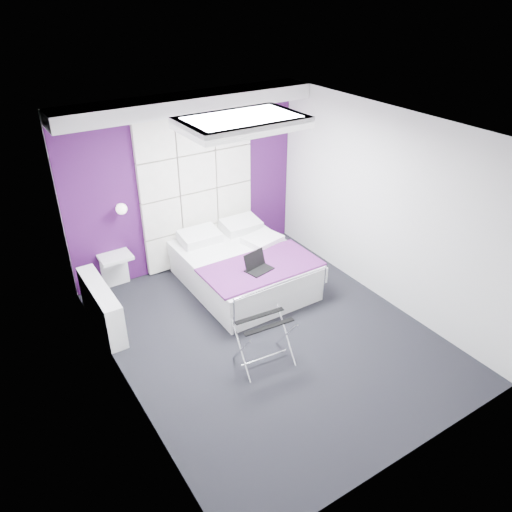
# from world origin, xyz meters

# --- Properties ---
(floor) EXTENTS (4.40, 4.40, 0.00)m
(floor) POSITION_xyz_m (0.00, 0.00, 0.00)
(floor) COLOR black
(floor) RESTS_ON ground
(ceiling) EXTENTS (4.40, 4.40, 0.00)m
(ceiling) POSITION_xyz_m (0.00, 0.00, 2.60)
(ceiling) COLOR white
(ceiling) RESTS_ON wall_back
(wall_back) EXTENTS (3.60, 0.00, 3.60)m
(wall_back) POSITION_xyz_m (0.00, 2.20, 1.30)
(wall_back) COLOR white
(wall_back) RESTS_ON floor
(wall_left) EXTENTS (0.00, 4.40, 4.40)m
(wall_left) POSITION_xyz_m (-1.80, 0.00, 1.30)
(wall_left) COLOR white
(wall_left) RESTS_ON floor
(wall_right) EXTENTS (0.00, 4.40, 4.40)m
(wall_right) POSITION_xyz_m (1.80, 0.00, 1.30)
(wall_right) COLOR white
(wall_right) RESTS_ON floor
(accent_wall) EXTENTS (3.58, 0.02, 2.58)m
(accent_wall) POSITION_xyz_m (0.00, 2.19, 1.30)
(accent_wall) COLOR #3E1049
(accent_wall) RESTS_ON wall_back
(soffit) EXTENTS (3.58, 0.50, 0.20)m
(soffit) POSITION_xyz_m (0.00, 1.95, 2.50)
(soffit) COLOR white
(soffit) RESTS_ON wall_back
(headboard) EXTENTS (1.80, 0.08, 2.30)m
(headboard) POSITION_xyz_m (0.15, 2.14, 1.17)
(headboard) COLOR silver
(headboard) RESTS_ON wall_back
(skylight) EXTENTS (1.36, 0.86, 0.12)m
(skylight) POSITION_xyz_m (0.00, 0.60, 2.55)
(skylight) COLOR white
(skylight) RESTS_ON ceiling
(wall_lamp) EXTENTS (0.15, 0.15, 0.15)m
(wall_lamp) POSITION_xyz_m (-1.05, 2.06, 1.22)
(wall_lamp) COLOR white
(wall_lamp) RESTS_ON wall_back
(radiator) EXTENTS (0.22, 1.20, 0.60)m
(radiator) POSITION_xyz_m (-1.69, 1.30, 0.30)
(radiator) COLOR white
(radiator) RESTS_ON floor
(bed) EXTENTS (1.59, 1.91, 0.68)m
(bed) POSITION_xyz_m (0.33, 1.18, 0.28)
(bed) COLOR white
(bed) RESTS_ON floor
(nightstand) EXTENTS (0.44, 0.34, 0.05)m
(nightstand) POSITION_xyz_m (-1.23, 2.02, 0.53)
(nightstand) COLOR white
(nightstand) RESTS_ON wall_back
(luggage_rack) EXTENTS (0.61, 0.45, 0.60)m
(luggage_rack) POSITION_xyz_m (-0.34, -0.39, 0.30)
(luggage_rack) COLOR silver
(luggage_rack) RESTS_ON floor
(laptop) EXTENTS (0.34, 0.25, 0.25)m
(laptop) POSITION_xyz_m (0.26, 0.68, 0.60)
(laptop) COLOR black
(laptop) RESTS_ON bed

